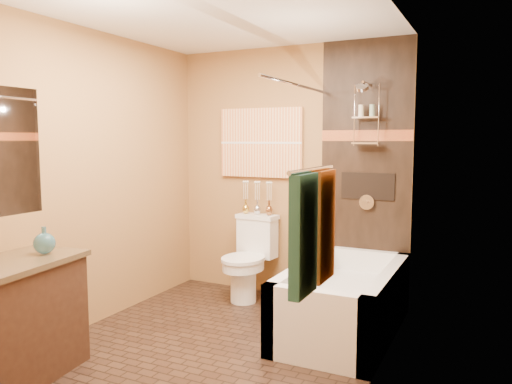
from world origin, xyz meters
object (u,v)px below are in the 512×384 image
Objects in this scene: sunset_painting at (261,143)px; vanity at (12,321)px; bathtub at (344,306)px; toilet at (249,257)px.

sunset_painting is 2.80m from vanity.
sunset_painting is 1.87m from bathtub.
toilet is 0.85× the size of vanity.
toilet is at bearing 157.51° from bathtub.
bathtub is 1.21m from toilet.
vanity is at bearing -104.18° from sunset_painting.
bathtub is 1.83× the size of toilet.
toilet is at bearing 67.48° from vanity.
sunset_painting is at bearing 69.13° from vanity.
sunset_painting is at bearing 146.59° from bathtub.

